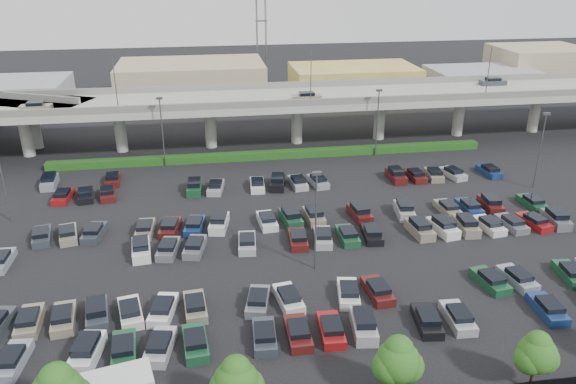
% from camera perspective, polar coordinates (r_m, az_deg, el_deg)
% --- Properties ---
extents(ground, '(280.00, 280.00, 0.00)m').
position_cam_1_polar(ground, '(63.24, 1.30, -4.09)').
color(ground, black).
extents(overpass, '(150.00, 13.00, 15.80)m').
position_cam_1_polar(overpass, '(90.58, -2.37, 9.08)').
color(overpass, gray).
rests_on(overpass, ground).
extents(hedge, '(66.00, 1.60, 1.10)m').
position_cam_1_polar(hedge, '(85.79, -1.62, 3.80)').
color(hedge, '#163810').
rests_on(hedge, ground).
extents(tree_row, '(65.07, 3.66, 5.94)m').
position_cam_1_polar(tree_row, '(39.87, 9.35, -16.79)').
color(tree_row, '#332316').
rests_on(tree_row, ground).
extents(parked_cars, '(63.02, 41.59, 1.67)m').
position_cam_1_polar(parked_cars, '(59.65, 1.41, -5.22)').
color(parked_cars, white).
rests_on(parked_cars, ground).
extents(light_poles, '(66.90, 48.38, 10.30)m').
position_cam_1_polar(light_poles, '(61.94, -2.74, 1.62)').
color(light_poles, '#47464B').
rests_on(light_poles, ground).
extents(distant_buildings, '(138.00, 24.00, 9.00)m').
position_cam_1_polar(distant_buildings, '(121.90, 1.99, 11.19)').
color(distant_buildings, gray).
rests_on(distant_buildings, ground).
extents(comm_tower, '(2.40, 2.40, 30.00)m').
position_cam_1_polar(comm_tower, '(130.78, -2.75, 17.25)').
color(comm_tower, '#47464B').
rests_on(comm_tower, ground).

